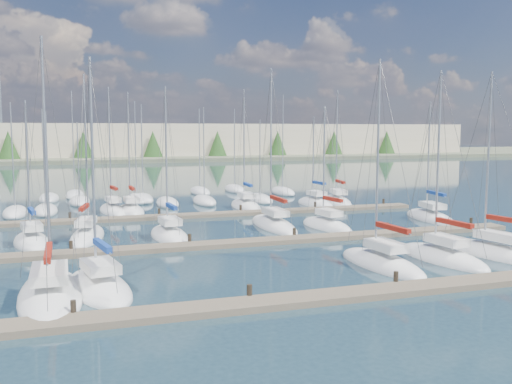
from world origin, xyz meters
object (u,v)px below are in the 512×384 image
object	(u,v)px
sailboat_h	(32,242)
sailboat_k	(274,225)
sailboat_r	(337,201)
sailboat_c	(99,287)
sailboat_q	(315,204)
sailboat_e	(442,257)
sailboat_d	(382,263)
sailboat_m	(430,217)
sailboat_i	(87,236)
sailboat_n	(113,210)
sailboat_b	(51,294)
sailboat_l	(327,226)
sailboat_o	(131,211)
sailboat_f	(493,253)
sailboat_p	(246,206)
sailboat_j	(169,235)

from	to	relation	value
sailboat_h	sailboat_k	xyz separation A→B (m)	(19.03, 1.50, 0.01)
sailboat_k	sailboat_r	bearing A→B (deg)	47.10
sailboat_c	sailboat_q	world-z (taller)	sailboat_c
sailboat_h	sailboat_k	size ratio (longest dim) A/B	0.78
sailboat_c	sailboat_e	bearing A→B (deg)	-9.30
sailboat_e	sailboat_h	xyz separation A→B (m)	(-24.87, 13.44, -0.00)
sailboat_d	sailboat_m	distance (m)	20.05
sailboat_i	sailboat_k	xyz separation A→B (m)	(15.17, 0.40, -0.01)
sailboat_n	sailboat_b	world-z (taller)	sailboat_b
sailboat_l	sailboat_o	bearing A→B (deg)	129.47
sailboat_c	sailboat_k	bearing A→B (deg)	35.15
sailboat_e	sailboat_k	bearing A→B (deg)	106.85
sailboat_h	sailboat_o	xyz separation A→B (m)	(8.47, 13.93, 0.01)
sailboat_b	sailboat_q	bearing A→B (deg)	46.00
sailboat_l	sailboat_c	bearing A→B (deg)	-151.10
sailboat_n	sailboat_q	size ratio (longest dim) A/B	1.27
sailboat_o	sailboat_d	bearing A→B (deg)	-69.01
sailboat_f	sailboat_m	bearing A→B (deg)	60.25
sailboat_b	sailboat_o	bearing A→B (deg)	76.18
sailboat_e	sailboat_k	world-z (taller)	sailboat_k
sailboat_l	sailboat_p	bearing A→B (deg)	94.30
sailboat_r	sailboat_k	xyz separation A→B (m)	(-12.27, -12.67, -0.00)
sailboat_f	sailboat_r	size ratio (longest dim) A/B	0.95
sailboat_e	sailboat_i	distance (m)	25.55
sailboat_q	sailboat_k	bearing A→B (deg)	-130.84
sailboat_r	sailboat_b	distance (m)	41.14
sailboat_d	sailboat_f	bearing A→B (deg)	-2.13
sailboat_h	sailboat_r	distance (m)	34.35
sailboat_r	sailboat_m	world-z (taller)	sailboat_r
sailboat_p	sailboat_f	size ratio (longest dim) A/B	1.05
sailboat_p	sailboat_r	bearing A→B (deg)	3.87
sailboat_i	sailboat_d	bearing A→B (deg)	-31.13
sailboat_b	sailboat_p	bearing A→B (deg)	56.24
sailboat_r	sailboat_d	bearing A→B (deg)	-100.32
sailboat_n	sailboat_k	bearing A→B (deg)	-54.14
sailboat_n	sailboat_i	size ratio (longest dim) A/B	1.00
sailboat_b	sailboat_c	bearing A→B (deg)	12.93
sailboat_e	sailboat_f	xyz separation A→B (m)	(3.95, -0.03, -0.01)
sailboat_b	sailboat_l	bearing A→B (deg)	32.90
sailboat_q	sailboat_b	distance (m)	38.40
sailboat_q	sailboat_d	distance (m)	28.24
sailboat_e	sailboat_h	bearing A→B (deg)	147.12
sailboat_b	sailboat_j	bearing A→B (deg)	59.18
sailboat_p	sailboat_h	xyz separation A→B (m)	(-20.43, -14.01, -0.01)
sailboat_n	sailboat_m	xyz separation A→B (m)	(27.35, -13.81, -0.02)
sailboat_m	sailboat_n	bearing A→B (deg)	161.68
sailboat_n	sailboat_b	distance (m)	29.47
sailboat_c	sailboat_e	size ratio (longest dim) A/B	1.00
sailboat_k	sailboat_b	bearing A→B (deg)	-136.48
sailboat_o	sailboat_k	distance (m)	16.31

